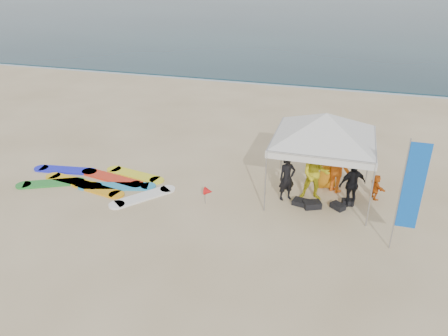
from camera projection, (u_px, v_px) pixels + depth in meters
ground at (192, 241)px, 12.80m from camera, size 120.00×120.00×0.00m
ocean at (332, 13)px, 64.59m from camera, size 160.00×84.00×0.08m
shoreline_foam at (288, 84)px, 28.51m from camera, size 160.00×1.20×0.01m
person_black_a at (287, 178)px, 14.68m from camera, size 0.70×0.65×1.60m
person_yellow at (315, 174)px, 14.61m from camera, size 1.03×0.86×1.92m
person_orange_a at (338, 167)px, 15.13m from camera, size 1.42×1.26×1.91m
person_black_b at (352, 184)px, 14.28m from camera, size 1.01×0.82×1.61m
person_orange_b at (328, 163)px, 15.40m from camera, size 1.04×0.81×1.88m
person_seated at (376, 187)px, 14.86m from camera, size 0.61×0.86×0.89m
canopy_tent at (327, 113)px, 14.00m from camera, size 4.54×4.54×3.42m
feather_flag at (411, 188)px, 11.56m from camera, size 0.57×0.04×3.38m
marker_pennant at (208, 191)px, 14.47m from camera, size 0.28×0.28×0.64m
gear_pile at (320, 204)px, 14.52m from camera, size 2.00×0.96×0.22m
surfboard_spread at (100, 182)px, 16.06m from camera, size 5.68×2.84×0.07m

